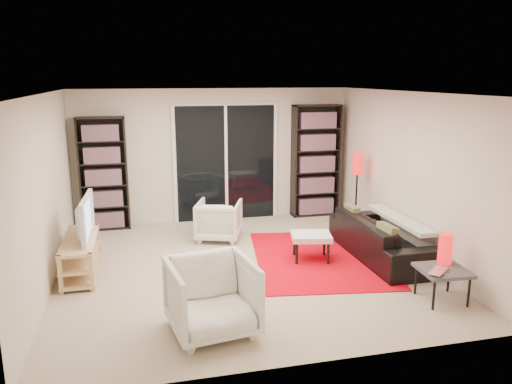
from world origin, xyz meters
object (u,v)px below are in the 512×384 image
(bookshelf_right, at_px, (316,161))
(floor_lamp, at_px, (357,172))
(tv_stand, at_px, (81,255))
(bookshelf_left, at_px, (104,174))
(side_table, at_px, (443,272))
(ottoman, at_px, (311,237))
(armchair_back, at_px, (219,220))
(armchair_front, at_px, (212,297))
(sofa, at_px, (381,237))

(bookshelf_right, distance_m, floor_lamp, 1.13)
(bookshelf_right, bearing_deg, tv_stand, -153.26)
(bookshelf_left, height_order, floor_lamp, bookshelf_left)
(bookshelf_left, height_order, bookshelf_right, bookshelf_right)
(side_table, xyz_separation_m, floor_lamp, (0.18, 2.84, 0.67))
(ottoman, bearing_deg, tv_stand, 175.74)
(armchair_back, xyz_separation_m, armchair_front, (-0.57, -3.01, 0.07))
(bookshelf_right, relative_size, floor_lamp, 1.55)
(bookshelf_right, xyz_separation_m, ottoman, (-0.89, -2.29, -0.71))
(sofa, relative_size, floor_lamp, 1.52)
(bookshelf_left, bearing_deg, armchair_back, -29.50)
(side_table, bearing_deg, sofa, 90.53)
(bookshelf_right, xyz_separation_m, armchair_front, (-2.60, -4.04, -0.66))
(sofa, relative_size, side_table, 3.55)
(tv_stand, distance_m, floor_lamp, 4.60)
(side_table, bearing_deg, floor_lamp, 86.32)
(ottoman, relative_size, side_table, 1.11)
(tv_stand, bearing_deg, bookshelf_right, 26.74)
(tv_stand, height_order, ottoman, tv_stand)
(bookshelf_right, distance_m, armchair_front, 4.84)
(bookshelf_left, distance_m, side_table, 5.65)
(sofa, distance_m, floor_lamp, 1.53)
(bookshelf_left, bearing_deg, ottoman, -37.82)
(armchair_front, height_order, ottoman, armchair_front)
(armchair_back, bearing_deg, tv_stand, 46.36)
(floor_lamp, bearing_deg, tv_stand, -167.55)
(floor_lamp, bearing_deg, armchair_front, -134.90)
(armchair_front, relative_size, floor_lamp, 0.64)
(tv_stand, relative_size, sofa, 0.64)
(bookshelf_right, xyz_separation_m, side_table, (0.17, -3.92, -0.69))
(side_table, bearing_deg, tv_stand, 156.33)
(armchair_back, bearing_deg, armchair_front, 99.07)
(armchair_back, height_order, ottoman, armchair_back)
(ottoman, bearing_deg, bookshelf_left, 142.18)
(side_table, height_order, floor_lamp, floor_lamp)
(side_table, bearing_deg, ottoman, 123.17)
(side_table, bearing_deg, bookshelf_left, 135.71)
(sofa, bearing_deg, bookshelf_right, 3.18)
(tv_stand, xyz_separation_m, ottoman, (3.19, -0.24, 0.08))
(bookshelf_right, bearing_deg, sofa, -86.34)
(bookshelf_left, relative_size, side_table, 3.36)
(bookshelf_right, bearing_deg, floor_lamp, -71.99)
(armchair_front, bearing_deg, floor_lamp, 36.16)
(bookshelf_right, xyz_separation_m, sofa, (0.15, -2.41, -0.75))
(tv_stand, bearing_deg, ottoman, -4.26)
(bookshelf_right, xyz_separation_m, armchair_back, (-2.03, -1.03, -0.73))
(ottoman, bearing_deg, side_table, -56.83)
(bookshelf_left, distance_m, floor_lamp, 4.34)
(bookshelf_right, distance_m, ottoman, 2.56)
(armchair_front, relative_size, side_table, 1.49)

